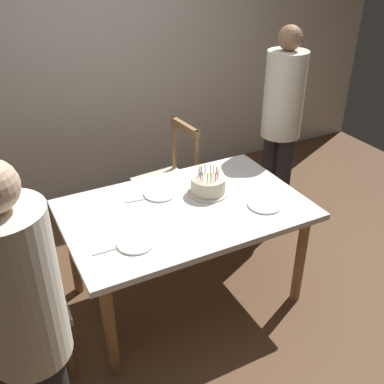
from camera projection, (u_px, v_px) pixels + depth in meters
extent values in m
plane|color=brown|center=(186.00, 294.00, 3.28)|extent=(6.40, 6.40, 0.00)
cube|color=beige|center=(93.00, 58.00, 4.05)|extent=(6.40, 0.10, 2.60)
cube|color=white|center=(185.00, 210.00, 2.92)|extent=(1.55, 0.99, 0.04)
cylinder|color=#9E7042|center=(110.00, 329.00, 2.53)|extent=(0.07, 0.07, 0.70)
cylinder|color=#9E7042|center=(300.00, 259.00, 3.07)|extent=(0.07, 0.07, 0.70)
cylinder|color=#9E7042|center=(74.00, 252.00, 3.14)|extent=(0.07, 0.07, 0.70)
cylinder|color=#9E7042|center=(238.00, 205.00, 3.68)|extent=(0.07, 0.07, 0.70)
cylinder|color=silver|center=(208.00, 192.00, 3.07)|extent=(0.28, 0.28, 0.01)
cylinder|color=beige|center=(208.00, 185.00, 3.04)|extent=(0.23, 0.23, 0.10)
cylinder|color=#4C7FE5|center=(216.00, 172.00, 3.03)|extent=(0.01, 0.01, 0.05)
sphere|color=#FFC64C|center=(216.00, 167.00, 3.01)|extent=(0.01, 0.01, 0.01)
cylinder|color=#F2994C|center=(214.00, 170.00, 3.04)|extent=(0.01, 0.01, 0.05)
sphere|color=#FFC64C|center=(214.00, 166.00, 3.03)|extent=(0.01, 0.01, 0.01)
cylinder|color=#66CC72|center=(211.00, 170.00, 3.05)|extent=(0.01, 0.01, 0.05)
sphere|color=#FFC64C|center=(211.00, 165.00, 3.03)|extent=(0.01, 0.01, 0.01)
cylinder|color=#4C7FE5|center=(205.00, 170.00, 3.05)|extent=(0.01, 0.01, 0.05)
sphere|color=#FFC64C|center=(205.00, 165.00, 3.03)|extent=(0.01, 0.01, 0.01)
cylinder|color=#4C7FE5|center=(201.00, 171.00, 3.04)|extent=(0.01, 0.01, 0.05)
sphere|color=#FFC64C|center=(201.00, 166.00, 3.02)|extent=(0.01, 0.01, 0.01)
cylinder|color=#4C7FE5|center=(200.00, 172.00, 3.02)|extent=(0.01, 0.01, 0.05)
sphere|color=#FFC64C|center=(200.00, 167.00, 3.01)|extent=(0.01, 0.01, 0.01)
cylinder|color=#D872CC|center=(199.00, 174.00, 2.99)|extent=(0.01, 0.01, 0.05)
sphere|color=#FFC64C|center=(199.00, 170.00, 2.98)|extent=(0.01, 0.01, 0.01)
cylinder|color=#4C7FE5|center=(200.00, 176.00, 2.97)|extent=(0.01, 0.01, 0.05)
sphere|color=#FFC64C|center=(200.00, 172.00, 2.95)|extent=(0.01, 0.01, 0.01)
cylinder|color=#F2994C|center=(202.00, 177.00, 2.95)|extent=(0.01, 0.01, 0.05)
sphere|color=#FFC64C|center=(202.00, 173.00, 2.94)|extent=(0.01, 0.01, 0.01)
cylinder|color=#66CC72|center=(207.00, 179.00, 2.94)|extent=(0.01, 0.01, 0.05)
sphere|color=#FFC64C|center=(207.00, 174.00, 2.92)|extent=(0.01, 0.01, 0.01)
cylinder|color=#66CC72|center=(211.00, 179.00, 2.94)|extent=(0.01, 0.01, 0.05)
sphere|color=#FFC64C|center=(211.00, 174.00, 2.92)|extent=(0.01, 0.01, 0.01)
cylinder|color=#F2994C|center=(215.00, 177.00, 2.96)|extent=(0.01, 0.01, 0.05)
sphere|color=#FFC64C|center=(216.00, 173.00, 2.94)|extent=(0.01, 0.01, 0.01)
cylinder|color=#D872CC|center=(218.00, 176.00, 2.98)|extent=(0.01, 0.01, 0.05)
sphere|color=#FFC64C|center=(218.00, 171.00, 2.96)|extent=(0.01, 0.01, 0.01)
cylinder|color=#F2994C|center=(218.00, 174.00, 3.00)|extent=(0.01, 0.01, 0.05)
sphere|color=#FFC64C|center=(218.00, 169.00, 2.98)|extent=(0.01, 0.01, 0.01)
cylinder|color=white|center=(136.00, 243.00, 2.56)|extent=(0.22, 0.22, 0.01)
cylinder|color=white|center=(160.00, 194.00, 3.05)|extent=(0.22, 0.22, 0.01)
cylinder|color=white|center=(265.00, 205.00, 2.92)|extent=(0.22, 0.22, 0.01)
cube|color=silver|center=(108.00, 250.00, 2.51)|extent=(0.18, 0.02, 0.01)
cube|color=silver|center=(138.00, 200.00, 2.98)|extent=(0.18, 0.04, 0.01)
cube|color=beige|center=(165.00, 185.00, 3.77)|extent=(0.48, 0.48, 0.05)
cylinder|color=#9E7042|center=(139.00, 205.00, 3.93)|extent=(0.04, 0.04, 0.42)
cylinder|color=#9E7042|center=(158.00, 224.00, 3.69)|extent=(0.04, 0.04, 0.42)
cylinder|color=#9E7042|center=(173.00, 195.00, 4.09)|extent=(0.04, 0.04, 0.42)
cylinder|color=#9E7042|center=(193.00, 212.00, 3.85)|extent=(0.04, 0.04, 0.42)
cylinder|color=#9E7042|center=(174.00, 145.00, 3.87)|extent=(0.04, 0.04, 0.50)
cylinder|color=#9E7042|center=(197.00, 160.00, 3.61)|extent=(0.04, 0.04, 0.50)
cube|color=#9E7042|center=(185.00, 127.00, 3.63)|extent=(0.08, 0.40, 0.06)
cube|color=tan|center=(25.00, 310.00, 2.53)|extent=(0.45, 0.45, 0.05)
cylinder|color=#9E7042|center=(68.00, 350.00, 2.58)|extent=(0.04, 0.04, 0.42)
cylinder|color=#9E7042|center=(56.00, 311.00, 2.84)|extent=(0.04, 0.04, 0.42)
cylinder|color=#9E7042|center=(6.00, 372.00, 2.45)|extent=(0.04, 0.04, 0.42)
cylinder|color=silver|center=(17.00, 288.00, 1.66)|extent=(0.32, 0.32, 0.68)
cylinder|color=#262328|center=(269.00, 176.00, 3.98)|extent=(0.14, 0.14, 0.82)
cylinder|color=#262328|center=(282.00, 181.00, 3.91)|extent=(0.14, 0.14, 0.82)
cylinder|color=silver|center=(284.00, 95.00, 3.57)|extent=(0.32, 0.32, 0.69)
sphere|color=#8C664C|center=(290.00, 38.00, 3.35)|extent=(0.19, 0.19, 0.19)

